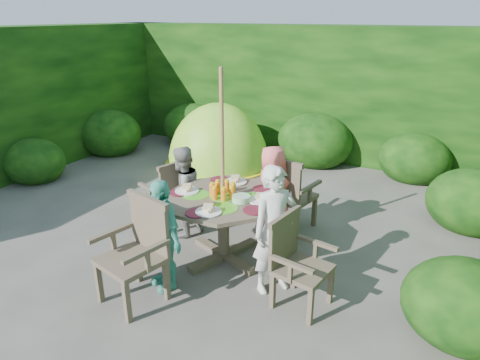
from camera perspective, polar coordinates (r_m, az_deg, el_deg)
The scene contains 13 objects.
ground at distance 5.89m, azimuth -6.81°, elevation -6.05°, with size 60.00×60.00×0.00m, color #4B4943.
hedge_enclosure at distance 6.53m, azimuth -0.54°, elevation 8.53°, with size 9.00×9.00×2.50m.
patio_table at distance 4.82m, azimuth -2.22°, elevation -3.57°, with size 1.73×1.73×0.95m.
parasol_pole at distance 4.66m, azimuth -2.34°, elevation 1.29°, with size 0.04×0.04×2.20m, color olive.
garden_chair_right at distance 4.22m, azimuth 7.50°, elevation -10.60°, with size 0.55×0.60×0.89m.
garden_chair_left at distance 5.72m, azimuth -9.33°, elevation -1.72°, with size 0.61×0.65×0.91m.
garden_chair_back at distance 5.58m, azimuth 6.46°, elevation -1.73°, with size 0.67×0.62×0.98m.
garden_chair_front at distance 4.35m, azimuth -13.50°, elevation -9.02°, with size 0.71×0.65×1.01m.
child_right at distance 4.30m, azimuth 4.68°, elevation -6.71°, with size 0.49×0.32×1.36m, color silver.
child_left at distance 5.44m, azimuth -7.71°, elevation -1.61°, with size 0.58×0.45×1.19m, color gray.
child_back at distance 5.35m, azimuth 4.30°, elevation -1.71°, with size 0.59×0.39×1.21m, color #F36764.
child_front at distance 4.44m, azimuth -10.22°, elevation -7.20°, with size 0.70×0.29×1.20m, color #54C4AF.
dome_tent at distance 8.23m, azimuth -2.92°, elevation 2.15°, with size 2.08×2.08×2.34m.
Camera 1 is at (3.09, -4.24, 2.69)m, focal length 32.00 mm.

